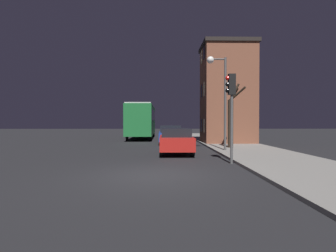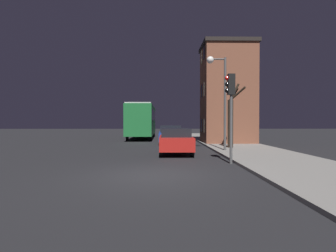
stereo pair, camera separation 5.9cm
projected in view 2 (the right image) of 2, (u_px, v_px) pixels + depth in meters
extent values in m
plane|color=black|center=(152.00, 175.00, 8.96)|extent=(120.00, 120.00, 0.00)
cube|color=slate|center=(317.00, 173.00, 9.06)|extent=(4.40, 60.00, 0.12)
cube|color=brown|center=(227.00, 95.00, 22.07)|extent=(4.10, 3.68, 7.95)
cube|color=black|center=(227.00, 46.00, 22.01)|extent=(4.34, 3.92, 0.30)
cube|color=#E5C67F|center=(204.00, 126.00, 21.36)|extent=(0.03, 0.70, 1.10)
cube|color=black|center=(201.00, 125.00, 22.80)|extent=(0.03, 0.70, 1.10)
cube|color=#E5C67F|center=(204.00, 89.00, 21.31)|extent=(0.03, 0.70, 1.10)
cube|color=black|center=(202.00, 91.00, 22.75)|extent=(0.03, 0.70, 1.10)
cube|color=black|center=(204.00, 52.00, 21.27)|extent=(0.03, 0.70, 1.10)
cube|color=#E5C67F|center=(202.00, 57.00, 22.70)|extent=(0.03, 0.70, 1.10)
cylinder|color=#4C4C4C|center=(225.00, 104.00, 15.75)|extent=(0.14, 0.14, 5.57)
cylinder|color=#4C4C4C|center=(218.00, 59.00, 15.70)|extent=(0.90, 0.09, 0.09)
sphere|color=white|center=(210.00, 60.00, 15.70)|extent=(0.43, 0.43, 0.43)
cylinder|color=#4C4C4C|center=(231.00, 129.00, 11.38)|extent=(0.12, 0.12, 3.00)
cube|color=black|center=(231.00, 84.00, 11.35)|extent=(0.30, 0.24, 0.90)
sphere|color=red|center=(227.00, 78.00, 11.34)|extent=(0.20, 0.20, 0.20)
sphere|color=black|center=(227.00, 84.00, 11.35)|extent=(0.20, 0.20, 0.20)
sphere|color=black|center=(227.00, 91.00, 11.35)|extent=(0.20, 0.20, 0.20)
cylinder|color=#2D2319|center=(230.00, 124.00, 17.38)|extent=(0.36, 0.36, 3.16)
cylinder|color=#2D2319|center=(238.00, 94.00, 16.94)|extent=(0.88, 0.98, 0.87)
cylinder|color=#2D2319|center=(234.00, 94.00, 17.47)|extent=(0.73, 0.46, 0.91)
cylinder|color=#2D2319|center=(235.00, 92.00, 17.27)|extent=(0.65, 0.33, 1.11)
cube|color=#1E6B33|center=(142.00, 120.00, 28.83)|extent=(2.53, 10.51, 3.04)
cube|color=black|center=(142.00, 115.00, 28.82)|extent=(2.55, 9.67, 1.10)
cube|color=#B2B2B2|center=(142.00, 106.00, 28.80)|extent=(2.41, 9.99, 0.12)
cylinder|color=black|center=(154.00, 133.00, 32.29)|extent=(0.18, 0.96, 0.96)
cylinder|color=black|center=(135.00, 133.00, 32.25)|extent=(0.18, 0.96, 0.96)
cylinder|color=black|center=(151.00, 136.00, 25.46)|extent=(0.18, 0.96, 0.96)
cylinder|color=black|center=(127.00, 136.00, 25.42)|extent=(0.18, 0.96, 0.96)
cube|color=#B21E19|center=(176.00, 142.00, 14.92)|extent=(1.81, 3.88, 0.70)
cube|color=black|center=(176.00, 132.00, 14.72)|extent=(1.59, 2.02, 0.47)
cylinder|color=black|center=(188.00, 146.00, 16.20)|extent=(0.18, 0.60, 0.60)
cylinder|color=black|center=(161.00, 147.00, 16.18)|extent=(0.18, 0.60, 0.60)
cylinder|color=black|center=(192.00, 151.00, 13.68)|extent=(0.18, 0.60, 0.60)
cylinder|color=black|center=(161.00, 151.00, 13.66)|extent=(0.18, 0.60, 0.60)
cube|color=navy|center=(170.00, 136.00, 21.95)|extent=(1.85, 4.66, 0.68)
cube|color=black|center=(170.00, 129.00, 21.71)|extent=(1.63, 2.42, 0.56)
cylinder|color=black|center=(179.00, 139.00, 23.49)|extent=(0.18, 0.59, 0.59)
cylinder|color=black|center=(160.00, 139.00, 23.46)|extent=(0.18, 0.59, 0.59)
cylinder|color=black|center=(181.00, 141.00, 20.46)|extent=(0.18, 0.59, 0.59)
cylinder|color=black|center=(160.00, 141.00, 20.43)|extent=(0.18, 0.59, 0.59)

